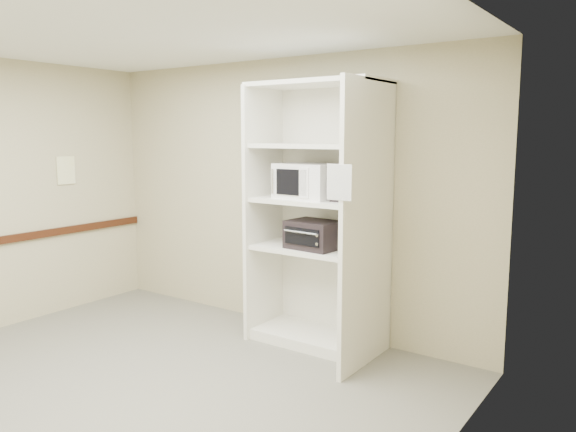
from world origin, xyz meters
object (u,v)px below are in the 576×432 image
Objects in this scene: shelving_unit at (321,225)px; microwave at (308,181)px; toaster_oven_upper at (356,190)px; toaster_oven_lower at (314,235)px.

microwave is at bearing -178.96° from shelving_unit.
microwave is 1.46× the size of toaster_oven_upper.
shelving_unit is at bearing 2.40° from microwave.
microwave is 0.50m from toaster_oven_lower.
shelving_unit is 0.43m from microwave.
microwave is 0.49m from toaster_oven_upper.
shelving_unit reaches higher than toaster_oven_lower.
toaster_oven_lower is (-0.05, -0.05, -0.08)m from shelving_unit.
toaster_oven_upper is at bearing 3.42° from microwave.
toaster_oven_upper is 0.58m from toaster_oven_lower.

